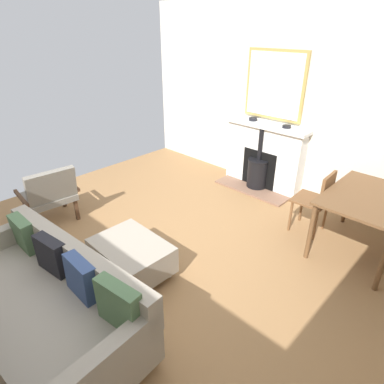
{
  "coord_description": "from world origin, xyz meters",
  "views": [
    {
      "loc": [
        1.6,
        2.41,
        2.38
      ],
      "look_at": [
        -0.56,
        0.33,
        0.84
      ],
      "focal_mm": 30.73,
      "sensor_mm": 36.0,
      "label": 1
    }
  ],
  "objects": [
    {
      "name": "dining_table",
      "position": [
        -1.99,
        1.64,
        0.64
      ],
      "size": [
        1.15,
        0.84,
        0.72
      ],
      "color": "brown",
      "rests_on": "ground"
    },
    {
      "name": "mirror_over_mantel",
      "position": [
        -2.8,
        -0.16,
        1.58
      ],
      "size": [
        0.04,
        0.95,
        0.98
      ],
      "color": "tan"
    },
    {
      "name": "ground_plane",
      "position": [
        0.0,
        0.0,
        -0.0
      ],
      "size": [
        5.79,
        5.32,
        0.01
      ],
      "primitive_type": "cube",
      "color": "olive"
    },
    {
      "name": "armchair_accent",
      "position": [
        0.17,
        -1.52,
        0.43
      ],
      "size": [
        0.73,
        0.66,
        0.8
      ],
      "color": "#4C3321",
      "rests_on": "ground"
    },
    {
      "name": "mantel_bowl_far",
      "position": [
        -2.71,
        0.16,
        1.05
      ],
      "size": [
        0.13,
        0.13,
        0.04
      ],
      "color": "black",
      "rests_on": "fireplace"
    },
    {
      "name": "fireplace",
      "position": [
        -2.68,
        -0.16,
        0.47
      ],
      "size": [
        0.58,
        1.37,
        1.03
      ],
      "color": "brown",
      "rests_on": "ground"
    },
    {
      "name": "wall_left",
      "position": [
        -2.89,
        0.0,
        1.37
      ],
      "size": [
        0.12,
        5.32,
        2.74
      ],
      "primitive_type": "cube",
      "color": "beige",
      "rests_on": "ground"
    },
    {
      "name": "dining_chair_near_fireplace",
      "position": [
        -1.99,
        1.08,
        0.5
      ],
      "size": [
        0.42,
        0.42,
        0.83
      ],
      "color": "brown",
      "rests_on": "ground"
    },
    {
      "name": "sofa",
      "position": [
        1.0,
        0.15,
        0.33
      ],
      "size": [
        1.05,
        2.04,
        0.78
      ],
      "color": "#B2B2B7",
      "rests_on": "ground"
    },
    {
      "name": "mantel_bowl_near",
      "position": [
        -2.71,
        -0.42,
        1.06
      ],
      "size": [
        0.13,
        0.13,
        0.05
      ],
      "color": "black",
      "rests_on": "fireplace"
    },
    {
      "name": "ottoman",
      "position": [
        0.07,
        0.06,
        0.24
      ],
      "size": [
        0.61,
        0.82,
        0.38
      ],
      "color": "#B2B2B7",
      "rests_on": "ground"
    }
  ]
}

